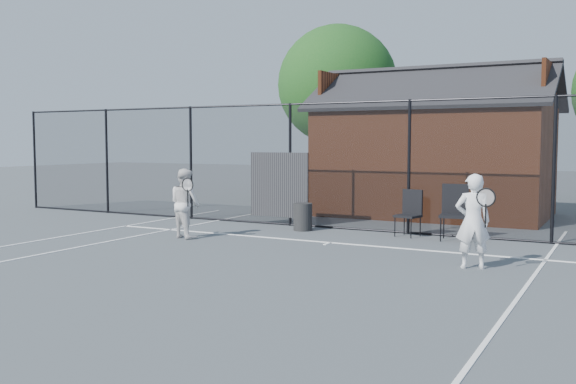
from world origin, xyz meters
The scene contains 10 objects.
ground centered at (0.00, 0.00, 0.00)m, with size 80.00×80.00×0.00m, color #4C5357.
court_lines centered at (0.00, -1.32, 0.01)m, with size 11.02×18.00×0.01m.
fence centered at (-0.30, 5.00, 1.45)m, with size 22.04×3.00×3.00m.
clubhouse centered at (0.50, 9.00, 1.61)m, with size 6.50×4.36×4.19m.
tree_left centered at (-4.50, 13.50, 4.19)m, with size 4.48×4.48×6.44m.
player_front centered at (3.13, 1.68, 0.78)m, with size 0.74×0.61×1.55m.
player_back centered at (-3.06, 2.18, 0.75)m, with size 0.87×0.75×1.49m.
chair_left centered at (1.11, 4.60, 0.50)m, with size 0.48×0.50×1.00m, color black.
chair_right centered at (2.14, 4.49, 0.57)m, with size 0.55×0.57×1.15m, color black.
waste_bin centered at (-1.33, 4.37, 0.32)m, with size 0.44×0.44×0.64m, color black.
Camera 1 is at (5.36, -8.85, 2.07)m, focal length 40.00 mm.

